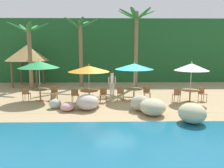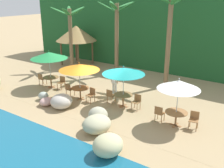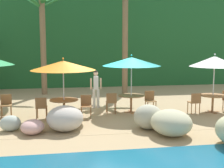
{
  "view_description": "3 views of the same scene",
  "coord_description": "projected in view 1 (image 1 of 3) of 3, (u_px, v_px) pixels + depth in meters",
  "views": [
    {
      "loc": [
        -0.51,
        -13.79,
        3.29
      ],
      "look_at": [
        -0.23,
        0.26,
        1.04
      ],
      "focal_mm": 36.32,
      "sensor_mm": 36.0,
      "label": 1
    },
    {
      "loc": [
        8.52,
        -11.63,
        6.22
      ],
      "look_at": [
        0.65,
        -0.13,
        1.38
      ],
      "focal_mm": 41.93,
      "sensor_mm": 36.0,
      "label": 2
    },
    {
      "loc": [
        -1.54,
        -11.5,
        2.86
      ],
      "look_at": [
        0.33,
        0.17,
        1.24
      ],
      "focal_mm": 46.77,
      "sensor_mm": 36.0,
      "label": 3
    }
  ],
  "objects": [
    {
      "name": "ground_plane",
      "position": [
        116.0,
        101.0,
        14.15
      ],
      "size": [
        120.0,
        120.0,
        0.0
      ],
      "primitive_type": "plane",
      "color": "tan"
    },
    {
      "name": "palm_tree_third",
      "position": [
        136.0,
        35.0,
        18.27
      ],
      "size": [
        3.13,
        3.03,
        6.35
      ],
      "color": "brown",
      "rests_on": "ground"
    },
    {
      "name": "chair_green_seaward",
      "position": [
        54.0,
        92.0,
        14.39
      ],
      "size": [
        0.47,
        0.48,
        0.87
      ],
      "color": "olive",
      "rests_on": "ground"
    },
    {
      "name": "rock_seawall",
      "position": [
        82.0,
        107.0,
        11.12
      ],
      "size": [
        16.34,
        3.55,
        1.08
      ],
      "color": "#B8B690",
      "rests_on": "ground"
    },
    {
      "name": "umbrella_white",
      "position": [
        192.0,
        67.0,
        13.63
      ],
      "size": [
        2.06,
        2.06,
        2.48
      ],
      "color": "silver",
      "rests_on": "ground"
    },
    {
      "name": "umbrella_green",
      "position": [
        39.0,
        64.0,
        13.9
      ],
      "size": [
        2.49,
        2.49,
        2.62
      ],
      "color": "silver",
      "rests_on": "ground"
    },
    {
      "name": "chair_orange_inland",
      "position": [
        75.0,
        94.0,
        13.66
      ],
      "size": [
        0.43,
        0.43,
        0.87
      ],
      "color": "olive",
      "rests_on": "ground"
    },
    {
      "name": "palm_tree_nearest",
      "position": [
        29.0,
        45.0,
        17.92
      ],
      "size": [
        3.04,
        3.15,
        5.27
      ],
      "color": "brown",
      "rests_on": "ground"
    },
    {
      "name": "chair_teal_inland",
      "position": [
        120.0,
        92.0,
        14.29
      ],
      "size": [
        0.44,
        0.45,
        0.87
      ],
      "color": "olive",
      "rests_on": "ground"
    },
    {
      "name": "chair_teal_seaward",
      "position": [
        147.0,
        92.0,
        14.45
      ],
      "size": [
        0.42,
        0.43,
        0.87
      ],
      "color": "olive",
      "rests_on": "ground"
    },
    {
      "name": "dining_table_green",
      "position": [
        40.0,
        91.0,
        14.16
      ],
      "size": [
        1.1,
        1.1,
        0.74
      ],
      "color": "olive",
      "rests_on": "ground"
    },
    {
      "name": "chair_orange_seaward",
      "position": [
        103.0,
        94.0,
        13.8
      ],
      "size": [
        0.45,
        0.46,
        0.87
      ],
      "color": "olive",
      "rests_on": "ground"
    },
    {
      "name": "dining_table_orange",
      "position": [
        89.0,
        92.0,
        13.74
      ],
      "size": [
        1.1,
        1.1,
        0.74
      ],
      "color": "olive",
      "rests_on": "ground"
    },
    {
      "name": "terrace_deck",
      "position": [
        116.0,
        101.0,
        14.15
      ],
      "size": [
        18.0,
        5.2,
        0.01
      ],
      "color": "tan",
      "rests_on": "ground"
    },
    {
      "name": "umbrella_teal",
      "position": [
        134.0,
        66.0,
        14.09
      ],
      "size": [
        2.41,
        2.41,
        2.45
      ],
      "color": "silver",
      "rests_on": "ground"
    },
    {
      "name": "foliage_backdrop",
      "position": [
        113.0,
        51.0,
        22.56
      ],
      "size": [
        28.0,
        2.4,
        6.0
      ],
      "color": "#1E5628",
      "rests_on": "ground"
    },
    {
      "name": "dining_table_teal",
      "position": [
        134.0,
        91.0,
        14.33
      ],
      "size": [
        1.1,
        1.1,
        0.74
      ],
      "color": "olive",
      "rests_on": "ground"
    },
    {
      "name": "chair_green_inland",
      "position": [
        26.0,
        93.0,
        14.07
      ],
      "size": [
        0.42,
        0.43,
        0.87
      ],
      "color": "olive",
      "rests_on": "ground"
    },
    {
      "name": "palapa_hut",
      "position": [
        27.0,
        53.0,
        19.47
      ],
      "size": [
        3.65,
        3.65,
        3.54
      ],
      "color": "brown",
      "rests_on": "ground"
    },
    {
      "name": "palm_tree_second",
      "position": [
        81.0,
        42.0,
        18.93
      ],
      "size": [
        2.89,
        3.08,
        5.73
      ],
      "color": "brown",
      "rests_on": "ground"
    },
    {
      "name": "chair_white_seaward",
      "position": [
        202.0,
        93.0,
        14.12
      ],
      "size": [
        0.48,
        0.48,
        0.87
      ],
      "color": "olive",
      "rests_on": "ground"
    },
    {
      "name": "dining_table_white",
      "position": [
        190.0,
        92.0,
        13.88
      ],
      "size": [
        1.1,
        1.1,
        0.74
      ],
      "color": "olive",
      "rests_on": "ground"
    },
    {
      "name": "waiter_in_white",
      "position": [
        112.0,
        82.0,
        15.37
      ],
      "size": [
        0.52,
        0.35,
        1.7
      ],
      "color": "white",
      "rests_on": "ground"
    },
    {
      "name": "umbrella_orange",
      "position": [
        89.0,
        69.0,
        13.51
      ],
      "size": [
        2.47,
        2.47,
        2.36
      ],
      "color": "silver",
      "rests_on": "ground"
    },
    {
      "name": "chair_white_inland",
      "position": [
        177.0,
        94.0,
        13.77
      ],
      "size": [
        0.43,
        0.43,
        0.87
      ],
      "color": "olive",
      "rests_on": "ground"
    }
  ]
}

